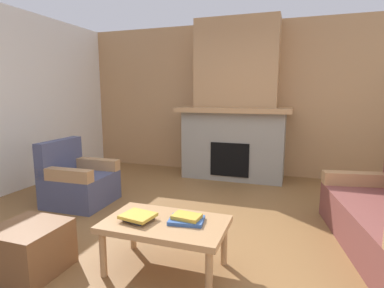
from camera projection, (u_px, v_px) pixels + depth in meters
ground at (182, 243)px, 3.03m from camera, size 9.00×9.00×0.00m
wall_back_wood_panel at (239, 100)px, 5.61m from camera, size 6.00×0.12×2.70m
fireplace at (235, 111)px, 5.29m from camera, size 1.90×0.82×2.70m
armchair at (78, 182)px, 4.09m from camera, size 0.78×0.78×0.85m
coffee_table at (165, 227)px, 2.50m from camera, size 1.00×0.60×0.43m
ottoman at (30, 249)px, 2.51m from camera, size 0.52×0.52×0.40m
book_stack_near_edge at (138, 217)px, 2.51m from camera, size 0.29×0.26×0.06m
book_stack_center at (187, 219)px, 2.48m from camera, size 0.30×0.24×0.06m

